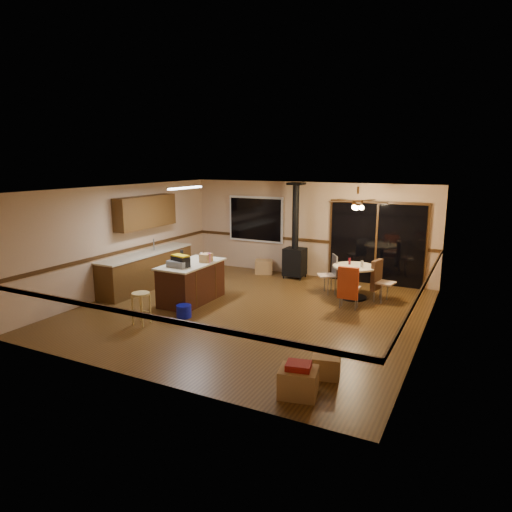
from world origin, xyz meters
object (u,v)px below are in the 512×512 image
Objects in this scene: chair_left at (331,270)px; box_corner_a at (298,382)px; chair_right at (378,275)px; blue_bucket at (184,311)px; dining_table at (354,276)px; bar_stool at (141,308)px; kitchen_island at (191,282)px; box_under_window at (264,267)px; box_corner_b at (326,366)px; toolbox_grey at (178,264)px; chair_near at (348,283)px; toolbox_black at (181,262)px; wood_stove at (295,252)px.

chair_left is 5.11m from box_corner_a.
chair_right is at bearing 89.97° from box_corner_a.
blue_bucket is 4.02m from dining_table.
blue_bucket is at bearing 53.83° from bar_stool.
kitchen_island reaches higher than box_under_window.
toolbox_grey is at bearing 156.38° from box_corner_b.
chair_near is (2.88, 2.00, 0.47)m from blue_bucket.
toolbox_black is at bearing -95.43° from box_under_window.
wood_stove is 4.88× the size of box_corner_a.
kitchen_island is 3.51m from chair_near.
wood_stove is 3.94× the size of bar_stool.
bar_stool is at bearing -136.04° from chair_right.
box_corner_b is at bearing -23.62° from toolbox_grey.
box_corner_a is (-0.00, -4.90, -0.40)m from chair_right.
chair_near is at bearing -44.56° from wood_stove.
wood_stove is 5.89m from box_corner_b.
kitchen_island is at bearing -162.98° from chair_near.
toolbox_grey is at bearing -114.84° from toolbox_black.
blue_bucket is at bearing 160.62° from box_corner_b.
blue_bucket is 3.81m from box_corner_a.
wood_stove is (1.30, 3.05, 0.28)m from kitchen_island.
chair_near reaches higher than blue_bucket.
blue_bucket is at bearing -133.87° from dining_table.
chair_right is at bearing 66.75° from chair_near.
box_corner_b is (0.68, -4.10, -0.37)m from dining_table.
toolbox_grey is 1.08× the size of toolbox_black.
chair_right is at bearing 43.96° from bar_stool.
toolbox_grey reaches higher than dining_table.
bar_stool is at bearing -91.20° from kitchen_island.
chair_near is (0.10, -0.88, 0.06)m from dining_table.
chair_left and chair_right have the same top height.
wood_stove is at bearing -2.97° from box_under_window.
toolbox_grey is 4.07m from dining_table.
chair_near is at bearing -83.24° from dining_table.
bar_stool reaches higher than blue_bucket.
chair_near is at bearing -34.48° from box_under_window.
chair_left reaches higher than box_corner_b.
box_corner_a reaches higher than box_under_window.
box_corner_b is at bearing -79.80° from chair_near.
box_under_window is at bearing 119.76° from box_corner_a.
toolbox_black is 4.01m from dining_table.
toolbox_grey is 1.11m from blue_bucket.
toolbox_black is 0.59× the size of chair_right.
kitchen_island is 3.13m from box_under_window.
blue_bucket is 3.67m from box_corner_b.
wood_stove is at bearing 143.71° from chair_left.
wood_stove reaches higher than toolbox_grey.
dining_table is 1.93× the size of box_corner_a.
toolbox_black reaches higher than box_corner_a.
box_under_window is (-2.91, 1.19, -0.34)m from dining_table.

